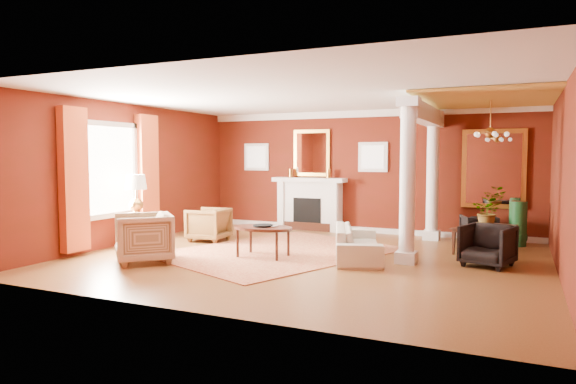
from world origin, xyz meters
The scene contains 27 objects.
ground centered at (0.00, 0.00, 0.00)m, with size 8.00×8.00×0.00m, color brown.
room_shell centered at (0.00, 0.00, 2.02)m, with size 8.04×7.04×2.92m.
fireplace centered at (-1.30, 3.32, 0.65)m, with size 1.85×0.42×1.29m.
overmantel_mirror centered at (-1.30, 3.45, 1.90)m, with size 0.95×0.07×1.15m.
flank_window_left centered at (-2.85, 3.46, 1.80)m, with size 0.70×0.07×0.70m.
flank_window_right centered at (0.25, 3.46, 1.80)m, with size 0.70×0.07×0.70m.
left_window centered at (-3.89, -0.60, 1.42)m, with size 0.21×2.55×2.60m.
column_front centered at (1.70, 0.30, 1.43)m, with size 0.36×0.36×2.80m.
column_back centered at (1.70, 3.00, 1.43)m, with size 0.36×0.36×2.80m.
header_beam centered at (1.70, 1.90, 2.62)m, with size 0.30×3.20×0.32m, color white.
amber_ceiling centered at (2.85, 1.75, 2.87)m, with size 2.30×3.40×0.04m, color gold.
dining_mirror centered at (2.90, 3.45, 1.55)m, with size 1.30×0.07×1.70m.
chandelier centered at (2.90, 1.80, 2.25)m, with size 0.60×0.62×0.75m.
crown_trim centered at (0.00, 3.46, 2.82)m, with size 8.00×0.08×0.16m, color white.
base_trim centered at (0.00, 3.46, 0.06)m, with size 8.00×0.08×0.12m, color white.
rug centered at (-0.72, 0.31, 0.01)m, with size 3.13×4.17×0.02m, color maroon.
sofa centered at (0.82, 0.37, 0.38)m, with size 1.97×0.57×0.77m, color beige.
armchair_leopard centered at (-2.65, 0.86, 0.39)m, with size 0.76×0.72×0.79m, color black.
armchair_stripe centered at (-2.41, -1.50, 0.47)m, with size 0.91×0.85×0.94m, color tan.
coffee_table centered at (-0.76, -0.25, 0.51)m, with size 1.11×1.11×0.56m.
coffee_book centered at (-0.70, -0.17, 0.66)m, with size 0.16×0.02×0.21m, color black.
side_table centered at (-3.50, -0.41, 0.98)m, with size 0.58×0.58×1.46m.
dining_table centered at (2.87, 1.91, 0.39)m, with size 1.40×0.49×0.78m, color black.
dining_chair_near centered at (2.97, 0.61, 0.38)m, with size 0.74×0.69×0.76m, color black.
dining_chair_far centered at (2.67, 2.91, 0.33)m, with size 0.64×0.60×0.66m, color black.
green_urn centered at (3.41, 2.94, 0.36)m, with size 0.38×0.38×0.92m.
potted_plant centered at (2.90, 1.84, 1.01)m, with size 0.52×0.58×0.45m, color #26591E.
Camera 1 is at (3.43, -8.39, 1.82)m, focal length 32.00 mm.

